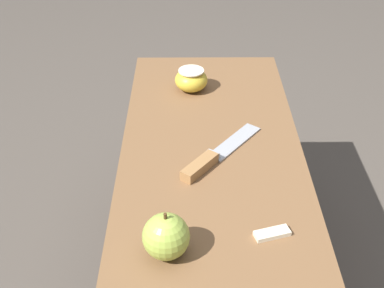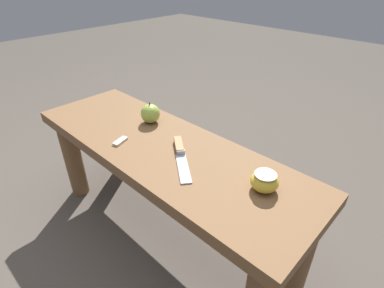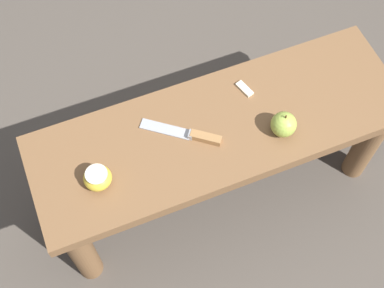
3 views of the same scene
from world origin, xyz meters
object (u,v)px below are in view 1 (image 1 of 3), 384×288
object	(u,v)px
wooden_bench	(213,229)
apple_cut	(191,80)
knife	(211,158)
apple_whole	(166,236)

from	to	relation	value
wooden_bench	apple_cut	xyz separation A→B (m)	(-0.36, -0.04, 0.12)
knife	apple_cut	xyz separation A→B (m)	(-0.28, -0.04, 0.02)
wooden_bench	knife	world-z (taller)	knife
knife	apple_cut	size ratio (longest dim) A/B	2.67
knife	apple_cut	world-z (taller)	apple_cut
wooden_bench	apple_whole	distance (m)	0.21
apple_whole	apple_cut	world-z (taller)	apple_whole
knife	apple_whole	bearing A→B (deg)	-160.19
wooden_bench	apple_cut	world-z (taller)	apple_cut
apple_whole	wooden_bench	bearing A→B (deg)	152.78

